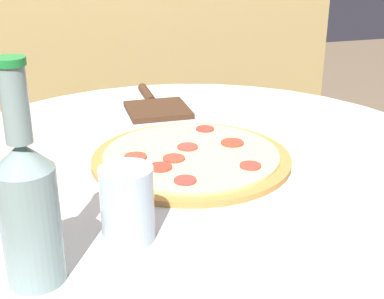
% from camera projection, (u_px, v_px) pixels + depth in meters
% --- Properties ---
extents(table, '(1.01, 1.01, 0.69)m').
position_uv_depth(table, '(191.00, 235.00, 0.99)').
color(table, silver).
rests_on(table, ground_plane).
extents(pizza, '(0.35, 0.35, 0.02)m').
position_uv_depth(pizza, '(192.00, 156.00, 0.94)').
color(pizza, '#B77F3D').
rests_on(pizza, table).
extents(beer_bottle, '(0.07, 0.07, 0.26)m').
position_uv_depth(beer_bottle, '(28.00, 205.00, 0.58)').
color(beer_bottle, gray).
rests_on(beer_bottle, table).
extents(pizza_paddle, '(0.14, 0.25, 0.02)m').
position_uv_depth(pizza_paddle, '(155.00, 106.00, 1.21)').
color(pizza_paddle, '#422819').
rests_on(pizza_paddle, table).
extents(drinking_glass, '(0.07, 0.07, 0.10)m').
position_uv_depth(drinking_glass, '(127.00, 204.00, 0.68)').
color(drinking_glass, '#ADBCC6').
rests_on(drinking_glass, table).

